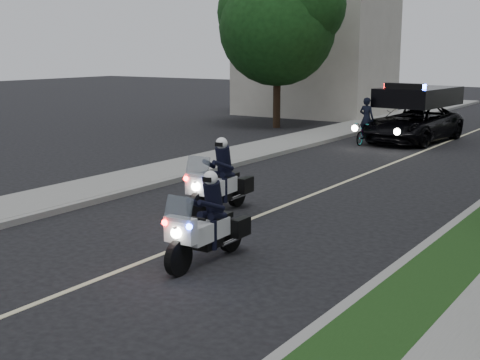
# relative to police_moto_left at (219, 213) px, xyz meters

# --- Properties ---
(ground) EXTENTS (120.00, 120.00, 0.00)m
(ground) POSITION_rel_police_moto_left_xyz_m (0.92, -3.44, 0.00)
(ground) COLOR black
(ground) RESTS_ON ground
(curb_left) EXTENTS (0.20, 60.00, 0.15)m
(curb_left) POSITION_rel_police_moto_left_xyz_m (-3.18, 6.56, 0.07)
(curb_left) COLOR gray
(curb_left) RESTS_ON ground
(sidewalk_left) EXTENTS (2.00, 60.00, 0.16)m
(sidewalk_left) POSITION_rel_police_moto_left_xyz_m (-4.28, 6.56, 0.08)
(sidewalk_left) COLOR gray
(sidewalk_left) RESTS_ON ground
(building_far) EXTENTS (8.00, 6.00, 7.00)m
(building_far) POSITION_rel_police_moto_left_xyz_m (-9.08, 22.56, 3.50)
(building_far) COLOR #A8A396
(building_far) RESTS_ON ground
(lane_marking) EXTENTS (0.12, 50.00, 0.01)m
(lane_marking) POSITION_rel_police_moto_left_xyz_m (0.92, 6.56, 0.00)
(lane_marking) COLOR #BFB78C
(lane_marking) RESTS_ON ground
(police_moto_left) EXTENTS (0.87, 2.16, 1.80)m
(police_moto_left) POSITION_rel_police_moto_left_xyz_m (0.00, 0.00, 0.00)
(police_moto_left) COLOR silver
(police_moto_left) RESTS_ON ground
(police_moto_right) EXTENTS (0.74, 1.99, 1.68)m
(police_moto_right) POSITION_rel_police_moto_left_xyz_m (1.92, -3.07, 0.00)
(police_moto_right) COLOR silver
(police_moto_right) RESTS_ON ground
(police_suv) EXTENTS (2.98, 5.62, 2.64)m
(police_suv) POSITION_rel_police_moto_left_xyz_m (-0.31, 14.42, 0.00)
(police_suv) COLOR black
(police_suv) RESTS_ON ground
(bicycle) EXTENTS (0.61, 1.70, 0.88)m
(bicycle) POSITION_rel_police_moto_left_xyz_m (-1.67, 12.68, 0.00)
(bicycle) COLOR black
(bicycle) RESTS_ON ground
(cyclist) EXTENTS (0.65, 0.47, 1.70)m
(cyclist) POSITION_rel_police_moto_left_xyz_m (-1.67, 12.68, 0.00)
(cyclist) COLOR black
(cyclist) RESTS_ON ground
(tree_left_near) EXTENTS (6.95, 6.95, 9.37)m
(tree_left_near) POSITION_rel_police_moto_left_xyz_m (-7.59, 15.59, 0.00)
(tree_left_near) COLOR #174416
(tree_left_near) RESTS_ON ground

